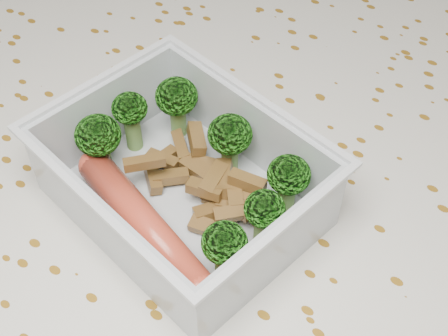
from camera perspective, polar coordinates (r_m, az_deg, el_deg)
The scene contains 6 objects.
dining_table at distance 0.57m, azimuth 1.40°, elevation -7.44°, with size 1.40×0.90×0.75m.
tablecloth at distance 0.53m, azimuth 1.50°, elevation -4.39°, with size 1.46×0.96×0.19m.
lunch_container at distance 0.47m, azimuth -3.73°, elevation -1.63°, with size 0.22×0.18×0.07m.
broccoli_florets at distance 0.47m, azimuth -2.66°, elevation 1.35°, with size 0.17×0.12×0.06m.
meat_pile at distance 0.48m, azimuth -1.35°, elevation -1.38°, with size 0.12×0.08×0.03m.
sausage at distance 0.45m, azimuth -7.44°, elevation -5.00°, with size 0.16×0.06×0.03m.
Camera 1 is at (0.18, -0.26, 1.14)m, focal length 50.00 mm.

